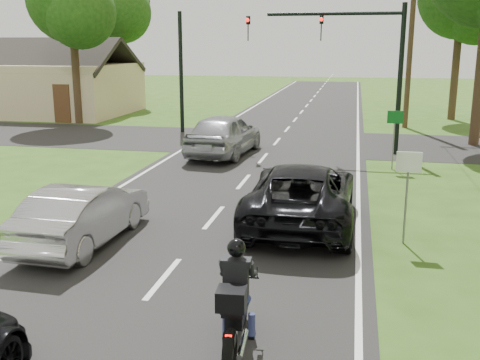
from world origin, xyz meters
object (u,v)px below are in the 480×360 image
silver_suv (224,134)px  dark_suv (302,194)px  silver_sedan (84,214)px  sign_green (395,126)px  traffic_signal (354,51)px  motorcycle_rider (236,307)px  sign_white (408,175)px  utility_pole_far (411,31)px

silver_suv → dark_suv: bearing=120.8°
silver_sedan → sign_green: (7.31, 9.41, 0.90)m
silver_suv → traffic_signal: 6.19m
motorcycle_rider → silver_suv: size_ratio=0.40×
silver_sedan → sign_green: sign_green is taller
motorcycle_rider → silver_sedan: bearing=134.7°
sign_white → sign_green: 8.00m
sign_green → silver_sedan: bearing=-127.8°
silver_sedan → sign_white: sign_white is taller
motorcycle_rider → dark_suv: 6.23m
dark_suv → sign_green: (2.63, 6.98, 0.82)m
traffic_signal → sign_green: (1.56, -3.02, -2.54)m
silver_suv → traffic_signal: size_ratio=0.79×
silver_sedan → silver_suv: size_ratio=0.82×
dark_suv → silver_suv: 9.20m
silver_sedan → traffic_signal: 14.12m
dark_suv → utility_pole_far: bearing=-102.9°
dark_suv → utility_pole_far: (3.93, 18.00, 4.31)m
silver_sedan → silver_suv: silver_suv is taller
motorcycle_rider → sign_white: (2.79, 5.20, 0.92)m
silver_suv → sign_white: size_ratio=2.38×
sign_white → traffic_signal: bearing=97.0°
silver_sedan → sign_white: size_ratio=1.95×
silver_sedan → silver_suv: 10.78m
silver_suv → sign_green: 6.73m
motorcycle_rider → traffic_signal: traffic_signal is taller
dark_suv → traffic_signal: traffic_signal is taller
motorcycle_rider → utility_pole_far: utility_pole_far is taller
dark_suv → sign_green: bearing=-111.2°
dark_suv → traffic_signal: (1.07, 10.00, 3.36)m
sign_green → traffic_signal: bearing=117.4°
dark_suv → silver_suv: size_ratio=1.09×
dark_suv → sign_green: 7.50m
motorcycle_rider → sign_green: (2.99, 13.20, 0.92)m
motorcycle_rider → dark_suv: size_ratio=0.36×
dark_suv → utility_pole_far: 18.92m
motorcycle_rider → traffic_signal: bearing=80.9°
dark_suv → silver_sedan: dark_suv is taller
traffic_signal → sign_green: traffic_signal is taller
silver_sedan → traffic_signal: traffic_signal is taller
traffic_signal → sign_white: size_ratio=3.00×
dark_suv → sign_green: sign_green is taller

